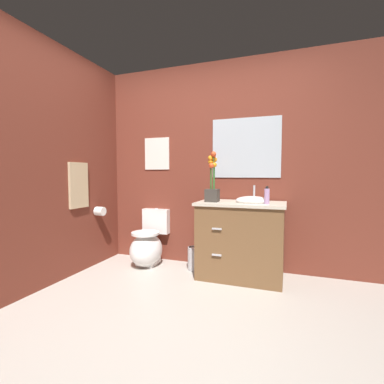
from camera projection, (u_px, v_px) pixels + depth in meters
ground_plane at (156, 330)px, 1.99m from camera, size 9.23×9.23×0.00m
wall_back at (228, 165)px, 3.31m from camera, size 4.31×0.05×2.50m
wall_left at (53, 164)px, 2.81m from camera, size 0.05×4.29×2.50m
toilet at (148, 246)px, 3.41m from camera, size 0.38×0.59×0.69m
vanity_cabinet at (241, 239)px, 2.98m from camera, size 0.94×0.56×1.02m
flower_vase at (212, 184)px, 2.99m from camera, size 0.14×0.14×0.55m
soap_bottle at (267, 196)px, 2.78m from camera, size 0.05×0.05×0.18m
trash_bin at (195, 258)px, 3.25m from camera, size 0.18×0.18×0.27m
wall_poster at (157, 154)px, 3.58m from camera, size 0.35×0.01×0.42m
wall_mirror at (246, 148)px, 3.19m from camera, size 0.80×0.01×0.70m
hanging_towel at (79, 185)px, 3.10m from camera, size 0.03×0.28×0.52m
toilet_paper_roll at (100, 211)px, 3.38m from camera, size 0.11×0.11×0.11m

